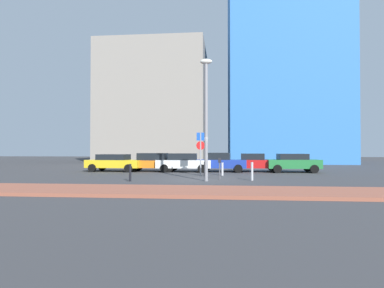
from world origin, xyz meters
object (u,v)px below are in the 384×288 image
at_px(parked_car_orange, 153,162).
at_px(parked_car_blue, 221,162).
at_px(parked_car_green, 293,162).
at_px(traffic_bollard_edge, 205,169).
at_px(street_lamp, 206,109).
at_px(traffic_bollard_near, 222,169).
at_px(parking_sign_post, 201,148).
at_px(traffic_bollard_far, 252,171).
at_px(parked_car_white, 183,162).
at_px(parked_car_red, 254,162).
at_px(traffic_bollard_mid, 130,173).
at_px(parking_meter, 220,165).
at_px(parked_car_yellow, 114,162).

distance_m(parked_car_orange, parked_car_blue, 5.55).
height_order(parked_car_green, traffic_bollard_edge, parked_car_green).
distance_m(street_lamp, traffic_bollard_near, 5.46).
distance_m(parked_car_blue, parking_sign_post, 4.05).
relative_size(traffic_bollard_far, traffic_bollard_edge, 1.10).
distance_m(parked_car_white, parked_car_red, 5.73).
relative_size(traffic_bollard_mid, traffic_bollard_far, 0.92).
bearing_deg(parked_car_orange, traffic_bollard_edge, -43.24).
distance_m(parking_meter, street_lamp, 3.52).
bearing_deg(parked_car_white, parked_car_blue, 5.75).
bearing_deg(parking_sign_post, parked_car_green, 27.17).
height_order(parked_car_orange, parking_sign_post, parking_sign_post).
bearing_deg(street_lamp, parked_car_yellow, 137.21).
bearing_deg(traffic_bollard_far, parked_car_yellow, 147.63).
bearing_deg(parking_meter, parked_car_red, 68.28).
relative_size(parked_car_blue, parking_meter, 3.15).
relative_size(parked_car_white, parked_car_red, 1.05).
xyz_separation_m(parked_car_orange, parking_sign_post, (4.14, -3.53, 1.11)).
bearing_deg(traffic_bollard_near, street_lamp, -103.10).
bearing_deg(street_lamp, traffic_bollard_edge, 94.17).
distance_m(traffic_bollard_near, traffic_bollard_far, 3.73).
height_order(parked_car_blue, parking_meter, parked_car_blue).
height_order(parked_car_red, traffic_bollard_near, parked_car_red).
bearing_deg(parked_car_orange, parked_car_yellow, -175.72).
bearing_deg(traffic_bollard_near, traffic_bollard_mid, -139.34).
distance_m(parked_car_yellow, traffic_bollard_mid, 8.63).
xyz_separation_m(parked_car_yellow, traffic_bollard_mid, (3.64, -7.82, -0.27)).
relative_size(parked_car_yellow, parking_sign_post, 1.52).
distance_m(parked_car_blue, parked_car_red, 2.70).
bearing_deg(parked_car_red, traffic_bollard_mid, -132.48).
relative_size(parking_meter, traffic_bollard_far, 1.22).
relative_size(parked_car_green, street_lamp, 0.58).
bearing_deg(parked_car_green, parking_sign_post, -152.83).
distance_m(parked_car_red, street_lamp, 9.33).
height_order(street_lamp, traffic_bollard_edge, street_lamp).
xyz_separation_m(parked_car_white, traffic_bollard_edge, (1.95, -4.01, -0.29)).
distance_m(parked_car_orange, parking_meter, 8.48).
distance_m(parked_car_red, traffic_bollard_near, 4.79).
bearing_deg(parked_car_white, parked_car_green, 1.92).
bearing_deg(traffic_bollard_edge, traffic_bollard_far, -43.20).
xyz_separation_m(parked_car_orange, street_lamp, (4.73, -7.56, 3.33)).
distance_m(parked_car_white, traffic_bollard_near, 4.62).
distance_m(traffic_bollard_mid, traffic_bollard_far, 6.99).
distance_m(parked_car_yellow, traffic_bollard_near, 9.45).
bearing_deg(parked_car_orange, traffic_bollard_mid, -86.72).
relative_size(parked_car_orange, traffic_bollard_near, 5.17).
relative_size(parked_car_green, parking_sign_post, 1.36).
bearing_deg(parked_car_green, traffic_bollard_mid, -142.79).
xyz_separation_m(parked_car_orange, traffic_bollard_edge, (4.49, -4.22, -0.29)).
height_order(parked_car_red, traffic_bollard_mid, parked_car_red).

